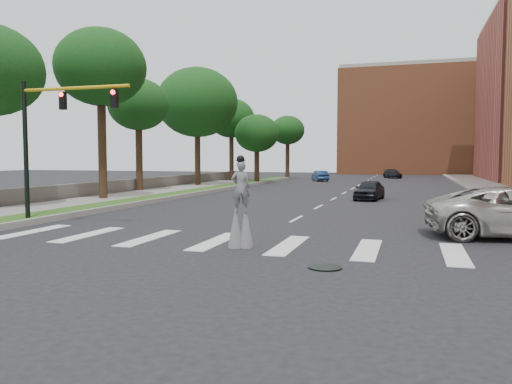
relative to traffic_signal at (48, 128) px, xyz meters
name	(u,v)px	position (x,y,z in m)	size (l,w,h in m)	color
ground_plane	(242,249)	(9.78, -3.00, -4.15)	(160.00, 160.00, 0.00)	black
grass_median	(184,194)	(-1.72, 17.00, -4.03)	(2.00, 60.00, 0.25)	#244C15
median_curb	(197,194)	(-0.67, 17.00, -4.01)	(0.20, 60.00, 0.28)	#979791
sidewalk_left	(66,205)	(-4.72, 7.00, -4.06)	(4.00, 60.00, 0.18)	slate
stone_wall	(135,185)	(-7.22, 19.00, -3.60)	(0.50, 56.00, 1.10)	#59544C
manhole	(325,267)	(12.78, -5.00, -4.13)	(0.90, 0.90, 0.04)	black
building_backdrop	(417,123)	(15.78, 75.00, 4.85)	(26.00, 14.00, 18.00)	#B35F38
traffic_signal	(48,128)	(0.00, 0.00, 0.00)	(5.30, 0.23, 6.20)	black
stilt_performer	(241,212)	(9.67, -2.78, -2.99)	(0.81, 0.65, 2.98)	black
car_near	(369,190)	(12.23, 17.00, -3.47)	(1.61, 4.00, 1.36)	black
car_mid	(320,176)	(4.36, 42.53, -3.51)	(1.35, 3.88, 1.28)	navy
car_far	(392,174)	(12.52, 54.11, -3.52)	(1.76, 4.32, 1.25)	black
tree_2	(101,68)	(-4.80, 10.94, 4.64)	(5.99, 5.99, 11.40)	black
tree_3	(138,105)	(-6.57, 18.68, 3.02)	(4.99, 4.99, 9.37)	black
tree_4	(197,103)	(-5.40, 27.92, 4.16)	(8.07, 8.07, 11.76)	black
tree_5	(231,119)	(-6.10, 39.69, 3.47)	(5.64, 5.64, 10.07)	black
tree_6	(257,134)	(-1.30, 34.64, 1.35)	(4.87, 4.87, 7.61)	black
tree_7	(288,131)	(-1.20, 48.60, 2.37)	(4.63, 4.63, 8.56)	black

